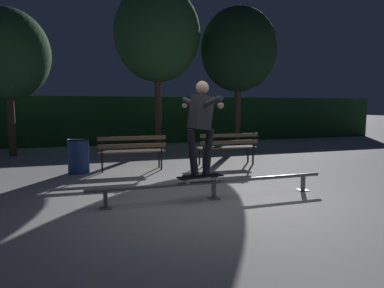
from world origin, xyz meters
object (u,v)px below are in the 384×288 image
(park_bench_leftmost, at_px, (132,149))
(grind_rail, at_px, (214,184))
(park_bench_left_center, at_px, (228,145))
(tree_far_left, at_px, (7,54))
(tree_far_right, at_px, (238,50))
(skateboarder, at_px, (201,120))
(skateboard, at_px, (200,177))
(tree_behind_benches, at_px, (157,35))
(trash_can, at_px, (78,155))

(park_bench_leftmost, bearing_deg, grind_rail, -72.91)
(park_bench_left_center, height_order, tree_far_left, tree_far_left)
(tree_far_right, bearing_deg, skateboarder, -120.72)
(skateboard, distance_m, tree_far_right, 7.85)
(park_bench_leftmost, bearing_deg, tree_behind_benches, 67.47)
(skateboard, height_order, tree_far_left, tree_far_left)
(grind_rail, height_order, skateboard, skateboard)
(tree_far_right, bearing_deg, skateboard, -120.74)
(park_bench_leftmost, height_order, tree_behind_benches, tree_behind_benches)
(tree_behind_benches, xyz_separation_m, tree_far_right, (2.90, -0.30, -0.41))
(skateboarder, bearing_deg, trash_can, 121.85)
(skateboard, bearing_deg, skateboarder, 6.08)
(skateboard, bearing_deg, tree_far_right, 59.26)
(skateboarder, bearing_deg, park_bench_leftmost, 102.86)
(tree_behind_benches, xyz_separation_m, trash_can, (-2.68, -3.40, -3.56))
(tree_far_left, relative_size, tree_far_right, 0.89)
(skateboard, distance_m, skateboarder, 0.94)
(trash_can, bearing_deg, skateboard, -58.19)
(tree_far_right, xyz_separation_m, trash_can, (-5.58, -3.10, -3.15))
(tree_far_right, bearing_deg, park_bench_left_center, -119.82)
(grind_rail, bearing_deg, tree_far_left, 121.64)
(skateboarder, height_order, park_bench_left_center, skateboarder)
(skateboard, xyz_separation_m, trash_can, (-1.91, 3.08, 0.02))
(tree_far_right, bearing_deg, grind_rail, -119.07)
(skateboard, bearing_deg, park_bench_left_center, 58.30)
(tree_far_right, bearing_deg, tree_behind_benches, 174.04)
(grind_rail, bearing_deg, park_bench_leftmost, 107.09)
(skateboarder, xyz_separation_m, park_bench_leftmost, (-0.68, 2.99, -0.79))
(grind_rail, bearing_deg, park_bench_left_center, 61.74)
(park_bench_leftmost, distance_m, tree_far_left, 5.48)
(skateboard, xyz_separation_m, tree_behind_benches, (0.77, 6.48, 3.58))
(skateboard, relative_size, skateboarder, 0.51)
(park_bench_leftmost, distance_m, trash_can, 1.24)
(tree_far_left, xyz_separation_m, tree_behind_benches, (4.62, -0.16, 0.85))
(tree_far_left, height_order, tree_far_right, tree_far_right)
(tree_behind_benches, bearing_deg, tree_far_right, -5.96)
(skateboarder, height_order, trash_can, skateboarder)
(grind_rail, height_order, trash_can, trash_can)
(grind_rail, xyz_separation_m, tree_behind_benches, (0.53, 6.48, 3.72))
(park_bench_left_center, height_order, tree_behind_benches, tree_behind_benches)
(tree_far_left, xyz_separation_m, tree_far_right, (7.52, -0.46, 0.44))
(grind_rail, distance_m, tree_far_right, 7.81)
(skateboard, distance_m, trash_can, 3.62)
(grind_rail, bearing_deg, tree_behind_benches, 85.32)
(skateboard, bearing_deg, trash_can, 121.81)
(tree_far_left, bearing_deg, grind_rail, -58.36)
(skateboarder, bearing_deg, tree_far_right, 59.28)
(skateboard, relative_size, park_bench_leftmost, 0.49)
(tree_far_left, bearing_deg, tree_far_right, -3.49)
(skateboard, bearing_deg, park_bench_leftmost, 102.80)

